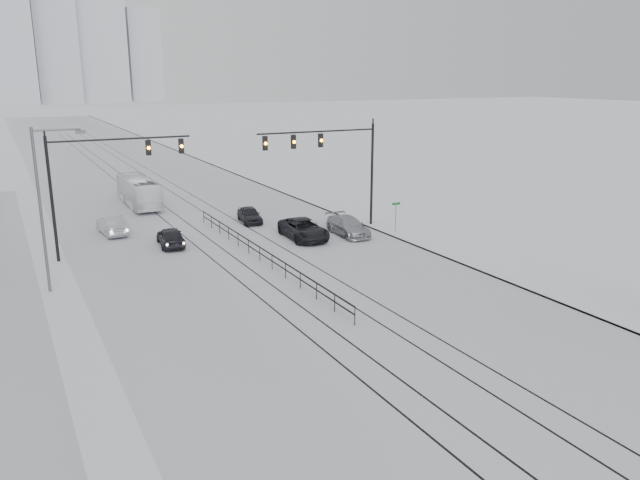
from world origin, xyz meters
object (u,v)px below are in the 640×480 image
(box_truck, at_px, (139,192))
(sedan_sb_inner, at_px, (171,237))
(sedan_nb_right, at_px, (348,226))
(sedan_sb_outer, at_px, (112,226))
(sedan_nb_front, at_px, (304,229))
(sedan_nb_far, at_px, (250,215))

(box_truck, bearing_deg, sedan_sb_inner, 86.13)
(sedan_nb_right, bearing_deg, sedan_sb_outer, 154.73)
(sedan_sb_inner, distance_m, sedan_nb_front, 9.44)
(sedan_sb_inner, height_order, sedan_nb_front, sedan_nb_front)
(sedan_nb_far, bearing_deg, sedan_nb_right, -47.85)
(sedan_sb_inner, xyz_separation_m, sedan_nb_right, (12.54, -2.97, 0.00))
(sedan_nb_right, height_order, sedan_nb_far, sedan_nb_right)
(sedan_sb_inner, height_order, box_truck, box_truck)
(sedan_sb_outer, bearing_deg, sedan_nb_front, 142.78)
(sedan_nb_right, height_order, box_truck, box_truck)
(sedan_nb_right, distance_m, box_truck, 21.42)
(sedan_nb_right, bearing_deg, box_truck, 125.49)
(sedan_sb_inner, xyz_separation_m, box_truck, (0.97, 15.03, 0.64))
(sedan_nb_far, distance_m, box_truck, 12.63)
(sedan_nb_right, distance_m, sedan_nb_far, 8.80)
(sedan_sb_inner, relative_size, sedan_nb_right, 0.85)
(sedan_nb_right, bearing_deg, sedan_sb_inner, 169.42)
(sedan_sb_outer, relative_size, sedan_nb_right, 0.90)
(sedan_sb_inner, bearing_deg, sedan_nb_right, 172.40)
(sedan_sb_outer, relative_size, box_truck, 0.45)
(sedan_sb_outer, height_order, sedan_nb_far, sedan_sb_outer)
(sedan_nb_front, xyz_separation_m, box_truck, (-8.14, 17.48, 0.59))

